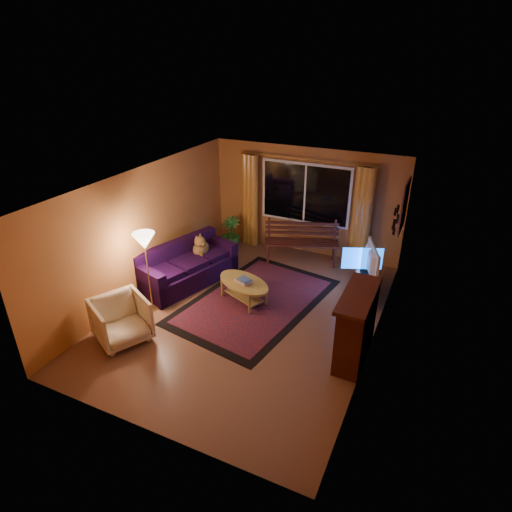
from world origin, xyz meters
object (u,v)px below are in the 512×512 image
at_px(floor_lamp, 148,272).
at_px(coffee_table, 244,291).
at_px(bench, 301,253).
at_px(tv_console, 364,283).
at_px(sofa, 187,264).
at_px(armchair, 121,318).

bearing_deg(floor_lamp, coffee_table, 33.26).
bearing_deg(bench, tv_console, -45.80).
bearing_deg(tv_console, bench, 152.42).
xyz_separation_m(floor_lamp, coffee_table, (1.47, 0.96, -0.56)).
distance_m(sofa, coffee_table, 1.41).
height_order(coffee_table, tv_console, tv_console).
relative_size(bench, sofa, 0.79).
xyz_separation_m(coffee_table, tv_console, (2.06, 1.26, 0.03)).
xyz_separation_m(sofa, coffee_table, (1.39, -0.17, -0.21)).
height_order(bench, coffee_table, bench).
distance_m(sofa, floor_lamp, 1.19).
bearing_deg(armchair, coffee_table, -6.27).
relative_size(armchair, tv_console, 0.72).
xyz_separation_m(bench, armchair, (-1.76, -3.97, 0.17)).
distance_m(bench, tv_console, 1.79).
bearing_deg(coffee_table, sofa, 173.10).
height_order(bench, armchair, armchair).
height_order(armchair, floor_lamp, floor_lamp).
distance_m(coffee_table, tv_console, 2.41).
height_order(floor_lamp, tv_console, floor_lamp).
bearing_deg(bench, coffee_table, -122.37).
bearing_deg(tv_console, coffee_table, -150.39).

